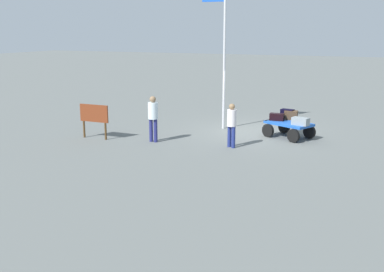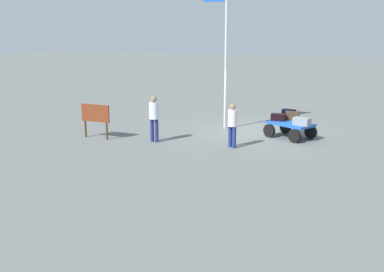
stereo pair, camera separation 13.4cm
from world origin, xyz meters
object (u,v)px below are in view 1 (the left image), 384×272
object	(u,v)px
suitcase_grey	(300,121)
flagpole	(222,45)
suitcase_dark	(277,117)
suitcase_tan	(291,115)
worker_trailing	(153,115)
worker_lead	(232,122)
luggage_cart	(288,127)
signboard	(94,116)
suitcase_navy	(287,114)

from	to	relation	value
suitcase_grey	flagpole	bearing A→B (deg)	-15.70
suitcase_grey	suitcase_dark	world-z (taller)	suitcase_grey
suitcase_tan	flagpole	world-z (taller)	flagpole
suitcase_tan	worker_trailing	world-z (taller)	worker_trailing
worker_lead	worker_trailing	bearing A→B (deg)	7.16
suitcase_dark	worker_trailing	size ratio (longest dim) A/B	0.32
suitcase_tan	luggage_cart	bearing A→B (deg)	93.01
worker_trailing	flagpole	size ratio (longest dim) A/B	0.29
flagpole	suitcase_tan	bearing A→B (deg)	179.36
worker_lead	flagpole	size ratio (longest dim) A/B	0.27
signboard	worker_trailing	bearing A→B (deg)	-169.93
worker_trailing	signboard	world-z (taller)	worker_trailing
flagpole	suitcase_grey	bearing A→B (deg)	164.30
suitcase_navy	worker_lead	world-z (taller)	worker_lead
luggage_cart	flagpole	size ratio (longest dim) A/B	0.35
luggage_cart	worker_lead	distance (m)	2.88
suitcase_grey	worker_trailing	world-z (taller)	worker_trailing
suitcase_grey	suitcase_navy	xyz separation A→B (m)	(0.73, -1.07, 0.05)
luggage_cart	worker_lead	world-z (taller)	worker_lead
luggage_cart	worker_lead	size ratio (longest dim) A/B	1.30
suitcase_grey	suitcase_dark	size ratio (longest dim) A/B	1.25
suitcase_tan	suitcase_dark	size ratio (longest dim) A/B	0.96
signboard	luggage_cart	bearing A→B (deg)	-155.46
suitcase_navy	worker_trailing	bearing A→B (deg)	38.15
suitcase_tan	flagpole	bearing A→B (deg)	-0.64
worker_lead	worker_trailing	world-z (taller)	worker_trailing
suitcase_navy	flagpole	world-z (taller)	flagpole
suitcase_dark	worker_lead	distance (m)	2.74
worker_lead	worker_trailing	xyz separation A→B (m)	(2.99, 0.38, 0.12)
luggage_cart	flagpole	xyz separation A→B (m)	(3.05, -0.62, 3.10)
luggage_cart	suitcase_tan	bearing A→B (deg)	-86.99
suitcase_tan	flagpole	size ratio (longest dim) A/B	0.09
suitcase_tan	worker_lead	world-z (taller)	worker_lead
suitcase_dark	signboard	world-z (taller)	signboard
suitcase_navy	worker_trailing	world-z (taller)	worker_trailing
suitcase_grey	suitcase_dark	bearing A→B (deg)	-28.02
flagpole	worker_trailing	bearing A→B (deg)	65.83
suitcase_grey	flagpole	world-z (taller)	flagpole
suitcase_navy	worker_trailing	distance (m)	5.54
suitcase_grey	signboard	size ratio (longest dim) A/B	0.52
suitcase_tan	suitcase_dark	xyz separation A→B (m)	(0.48, 0.42, -0.04)
suitcase_dark	worker_trailing	world-z (taller)	worker_trailing
suitcase_dark	flagpole	xyz separation A→B (m)	(2.54, -0.45, 2.78)
flagpole	signboard	world-z (taller)	flagpole
suitcase_dark	worker_lead	bearing A→B (deg)	67.30
suitcase_dark	suitcase_tan	bearing A→B (deg)	-138.70
luggage_cart	worker_trailing	size ratio (longest dim) A/B	1.19
suitcase_dark	worker_trailing	bearing A→B (deg)	35.67
suitcase_tan	worker_trailing	bearing A→B (deg)	36.30
suitcase_grey	suitcase_navy	size ratio (longest dim) A/B	1.22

